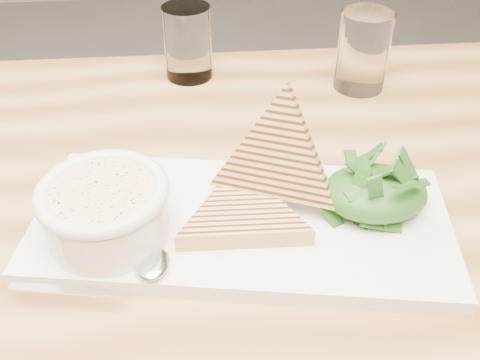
{
  "coord_description": "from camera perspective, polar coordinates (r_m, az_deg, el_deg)",
  "views": [
    {
      "loc": [
        -0.07,
        -0.28,
        1.15
      ],
      "look_at": [
        -0.03,
        0.15,
        0.81
      ],
      "focal_mm": 40.0,
      "sensor_mm": 36.0,
      "label": 1
    }
  ],
  "objects": [
    {
      "name": "table_top",
      "position": [
        0.62,
        -1.46,
        -2.41
      ],
      "size": [
        1.08,
        0.72,
        0.04
      ],
      "primitive_type": "cube",
      "rotation": [
        0.0,
        0.0,
        -0.0
      ],
      "color": "tan",
      "rests_on": "ground"
    },
    {
      "name": "table_leg_br",
      "position": [
        1.23,
        21.36,
        -4.91
      ],
      "size": [
        0.06,
        0.06,
        0.72
      ],
      "primitive_type": "cylinder",
      "color": "tan",
      "rests_on": "ground"
    },
    {
      "name": "platter",
      "position": [
        0.56,
        0.19,
        -4.61
      ],
      "size": [
        0.45,
        0.26,
        0.02
      ],
      "primitive_type": "cube",
      "rotation": [
        0.0,
        0.0,
        -0.17
      ],
      "color": "white",
      "rests_on": "table_top"
    },
    {
      "name": "soup_bowl",
      "position": [
        0.53,
        -14.0,
        -3.71
      ],
      "size": [
        0.12,
        0.12,
        0.05
      ],
      "primitive_type": "cylinder",
      "color": "white",
      "rests_on": "platter"
    },
    {
      "name": "soup",
      "position": [
        0.51,
        -14.48,
        -1.35
      ],
      "size": [
        0.1,
        0.1,
        0.01
      ],
      "primitive_type": "cylinder",
      "color": "#E1CE89",
      "rests_on": "soup_bowl"
    },
    {
      "name": "bowl_rim",
      "position": [
        0.51,
        -14.51,
        -1.18
      ],
      "size": [
        0.13,
        0.13,
        0.01
      ],
      "primitive_type": "torus",
      "color": "white",
      "rests_on": "soup_bowl"
    },
    {
      "name": "sandwich_flat",
      "position": [
        0.54,
        0.29,
        -3.7
      ],
      "size": [
        0.16,
        0.16,
        0.02
      ],
      "primitive_type": null,
      "rotation": [
        0.0,
        0.0,
        -0.03
      ],
      "color": "tan",
      "rests_on": "platter"
    },
    {
      "name": "sandwich_lean",
      "position": [
        0.54,
        4.01,
        2.23
      ],
      "size": [
        0.2,
        0.19,
        0.18
      ],
      "primitive_type": null,
      "rotation": [
        1.17,
        0.0,
        -0.4
      ],
      "color": "tan",
      "rests_on": "sandwich_flat"
    },
    {
      "name": "salad_base",
      "position": [
        0.56,
        14.17,
        -1.31
      ],
      "size": [
        0.11,
        0.09,
        0.04
      ],
      "primitive_type": "ellipsoid",
      "color": "#113E0D",
      "rests_on": "platter"
    },
    {
      "name": "arugula_pile",
      "position": [
        0.56,
        14.27,
        -0.83
      ],
      "size": [
        0.11,
        0.1,
        0.05
      ],
      "primitive_type": null,
      "color": "#316624",
      "rests_on": "platter"
    },
    {
      "name": "spoon_bowl",
      "position": [
        0.5,
        -9.26,
        -8.83
      ],
      "size": [
        0.04,
        0.05,
        0.01
      ],
      "primitive_type": "ellipsoid",
      "rotation": [
        0.0,
        0.0,
        -0.18
      ],
      "color": "silver",
      "rests_on": "platter"
    },
    {
      "name": "spoon_handle",
      "position": [
        0.5,
        -17.98,
        -11.09
      ],
      "size": [
        0.1,
        0.03,
        0.0
      ],
      "primitive_type": "cube",
      "rotation": [
        0.0,
        0.0,
        -0.18
      ],
      "color": "silver",
      "rests_on": "platter"
    },
    {
      "name": "glass_near",
      "position": [
        0.83,
        -5.59,
        14.38
      ],
      "size": [
        0.07,
        0.07,
        0.11
      ],
      "primitive_type": "cylinder",
      "color": "white",
      "rests_on": "table_top"
    },
    {
      "name": "glass_far",
      "position": [
        0.81,
        12.99,
        13.27
      ],
      "size": [
        0.07,
        0.07,
        0.11
      ],
      "primitive_type": "cylinder",
      "color": "white",
      "rests_on": "table_top"
    }
  ]
}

